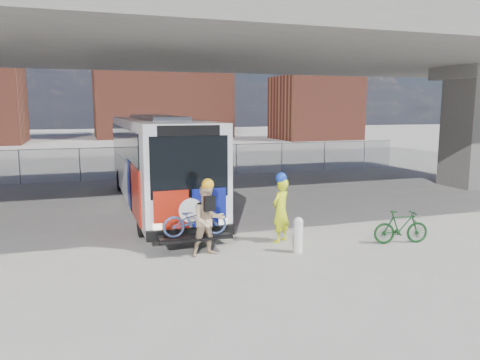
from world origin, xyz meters
name	(u,v)px	position (x,y,z in m)	size (l,w,h in m)	color
ground	(236,226)	(0.00, 0.00, 0.00)	(160.00, 160.00, 0.00)	#9E9991
bus	(157,155)	(-2.00, 4.07, 2.11)	(2.67, 12.90, 3.69)	silver
overpass	(204,43)	(0.00, 4.00, 6.54)	(40.00, 16.00, 7.95)	#605E59
chainlink_fence	(171,153)	(0.00, 12.00, 1.42)	(30.00, 0.06, 30.00)	gray
brick_buildings	(129,97)	(1.23, 48.23, 5.42)	(54.00, 22.00, 12.00)	brown
smokestack	(210,51)	(14.00, 55.00, 12.50)	(2.20, 2.20, 25.00)	brown
bollard	(298,234)	(0.71, -3.40, 0.54)	(0.26, 0.26, 1.02)	silver
cyclist_hivis	(281,209)	(0.68, -2.25, 1.02)	(0.84, 0.77, 2.11)	#DCEC18
cyclist_tan	(208,220)	(-1.71, -2.85, 1.00)	(1.01, 0.83, 2.13)	tan
bike_parked	(401,227)	(3.98, -3.57, 0.50)	(0.47, 1.65, 0.99)	#143F19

